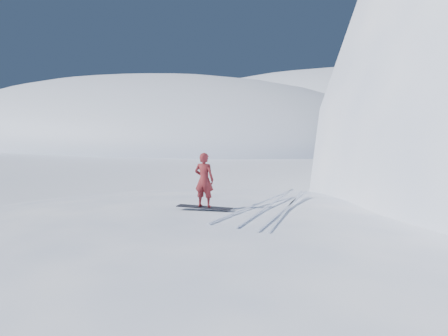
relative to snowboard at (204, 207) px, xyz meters
name	(u,v)px	position (x,y,z in m)	size (l,w,h in m)	color
far_ridge_a	(129,140)	(-66.64, 56.19, -2.41)	(120.00, 70.00, 28.00)	white
far_ridge_c	(342,136)	(-36.64, 106.19, -2.41)	(140.00, 90.00, 36.00)	white
wind_bumps	(252,334)	(2.80, -1.69, -2.41)	(16.00, 14.40, 1.00)	white
snowboard	(204,207)	(0.00, 0.00, 0.00)	(1.72, 0.32, 0.03)	black
snowboarder	(204,180)	(0.00, 0.00, 0.83)	(0.59, 0.39, 1.62)	maroon
vapor_plume	(157,147)	(-45.41, 43.77, -2.41)	(8.53, 6.82, 5.97)	white
board_tracks	(276,205)	(1.59, 1.51, 0.01)	(2.44, 5.97, 0.04)	silver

